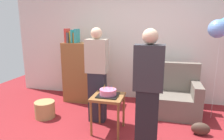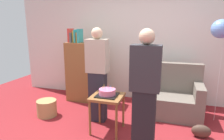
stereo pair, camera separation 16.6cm
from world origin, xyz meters
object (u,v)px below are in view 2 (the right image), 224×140
couch (171,97)px  person_blowing_candles (98,75)px  bookshelf (85,71)px  birthday_cake (107,93)px  person_holding_cake (145,94)px  side_table (107,101)px  handbag (201,131)px  wicker_basket (47,108)px

couch → person_blowing_candles: bearing=-152.4°
bookshelf → birthday_cake: bearing=-51.4°
couch → person_holding_cake: 1.49m
side_table → handbag: (1.42, 0.23, -0.40)m
side_table → wicker_basket: side_table is taller
birthday_cake → wicker_basket: bearing=171.6°
person_blowing_candles → wicker_basket: size_ratio=4.53×
bookshelf → person_blowing_candles: person_blowing_candles is taller
bookshelf → person_holding_cake: size_ratio=0.98×
birthday_cake → person_blowing_candles: (-0.28, 0.31, 0.19)m
birthday_cake → person_holding_cake: bearing=-33.5°
couch → person_holding_cake: size_ratio=0.67×
couch → wicker_basket: couch is taller
bookshelf → wicker_basket: 1.14m
birthday_cake → person_holding_cake: (0.63, -0.42, 0.19)m
couch → side_table: size_ratio=1.85×
person_holding_cake → bookshelf: bearing=-14.8°
side_table → person_blowing_candles: bearing=131.8°
person_blowing_candles → wicker_basket: 1.20m
side_table → birthday_cake: 0.14m
person_holding_cake → handbag: size_ratio=5.82×
couch → birthday_cake: bearing=-134.8°
birthday_cake → person_blowing_candles: size_ratio=0.20×
handbag → bookshelf: bearing=158.9°
person_blowing_candles → person_holding_cake: (0.91, -0.73, 0.00)m
person_holding_cake → birthday_cake: bearing=-3.1°
bookshelf → side_table: bearing=-51.4°
wicker_basket → handbag: wicker_basket is taller
bookshelf → wicker_basket: (-0.35, -0.95, -0.52)m
bookshelf → side_table: 1.46m
wicker_basket → bookshelf: bearing=69.4°
wicker_basket → couch: bearing=19.2°
couch → side_table: bearing=-134.8°
person_blowing_candles → couch: bearing=47.3°
side_table → person_blowing_candles: size_ratio=0.37×
person_holding_cake → handbag: 1.26m
couch → birthday_cake: size_ratio=3.44×
couch → handbag: couch is taller
person_holding_cake → wicker_basket: (-1.89, 0.61, -0.68)m
bookshelf → handbag: (2.32, -0.90, -0.57)m
couch → side_table: 1.35m
birthday_cake → handbag: bearing=9.4°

